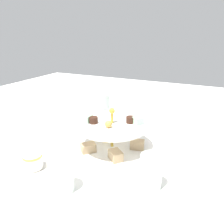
{
  "coord_description": "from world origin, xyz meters",
  "views": [
    {
      "loc": [
        -0.3,
        0.64,
        0.39
      ],
      "look_at": [
        0.0,
        0.0,
        0.14
      ],
      "focal_mm": 35.68,
      "sensor_mm": 36.0,
      "label": 1
    }
  ],
  "objects_px": {
    "water_glass_short_left": "(61,176)",
    "teacup_with_saucer": "(33,162)",
    "butter_knife_left": "(184,136)",
    "butter_knife_right": "(39,137)",
    "tiered_serving_stand": "(112,138)",
    "water_glass_tall_right": "(103,108)",
    "water_glass_mid_back": "(151,171)"
  },
  "relations": [
    {
      "from": "tiered_serving_stand",
      "to": "teacup_with_saucer",
      "type": "bearing_deg",
      "value": 53.5
    },
    {
      "from": "tiered_serving_stand",
      "to": "water_glass_short_left",
      "type": "bearing_deg",
      "value": 84.55
    },
    {
      "from": "teacup_with_saucer",
      "to": "butter_knife_right",
      "type": "relative_size",
      "value": 0.53
    },
    {
      "from": "butter_knife_right",
      "to": "water_glass_mid_back",
      "type": "relative_size",
      "value": 1.79
    },
    {
      "from": "water_glass_tall_right",
      "to": "tiered_serving_stand",
      "type": "bearing_deg",
      "value": 124.53
    },
    {
      "from": "teacup_with_saucer",
      "to": "butter_knife_right",
      "type": "distance_m",
      "value": 0.23
    },
    {
      "from": "tiered_serving_stand",
      "to": "water_glass_mid_back",
      "type": "relative_size",
      "value": 3.25
    },
    {
      "from": "teacup_with_saucer",
      "to": "butter_knife_left",
      "type": "relative_size",
      "value": 0.53
    },
    {
      "from": "water_glass_short_left",
      "to": "butter_knife_right",
      "type": "height_order",
      "value": "water_glass_short_left"
    },
    {
      "from": "water_glass_tall_right",
      "to": "water_glass_short_left",
      "type": "distance_m",
      "value": 0.48
    },
    {
      "from": "water_glass_tall_right",
      "to": "butter_knife_right",
      "type": "distance_m",
      "value": 0.31
    },
    {
      "from": "water_glass_tall_right",
      "to": "water_glass_mid_back",
      "type": "xyz_separation_m",
      "value": [
        -0.33,
        0.36,
        -0.02
      ]
    },
    {
      "from": "tiered_serving_stand",
      "to": "butter_knife_left",
      "type": "xyz_separation_m",
      "value": [
        -0.22,
        -0.21,
        -0.04
      ]
    },
    {
      "from": "butter_knife_left",
      "to": "teacup_with_saucer",
      "type": "bearing_deg",
      "value": 103.36
    },
    {
      "from": "water_glass_short_left",
      "to": "teacup_with_saucer",
      "type": "xyz_separation_m",
      "value": [
        0.14,
        -0.04,
        -0.02
      ]
    },
    {
      "from": "water_glass_tall_right",
      "to": "teacup_with_saucer",
      "type": "height_order",
      "value": "water_glass_tall_right"
    },
    {
      "from": "butter_knife_left",
      "to": "butter_knife_right",
      "type": "height_order",
      "value": "same"
    },
    {
      "from": "butter_knife_left",
      "to": "water_glass_mid_back",
      "type": "bearing_deg",
      "value": 138.73
    },
    {
      "from": "butter_knife_right",
      "to": "teacup_with_saucer",
      "type": "bearing_deg",
      "value": 25.06
    },
    {
      "from": "water_glass_tall_right",
      "to": "water_glass_short_left",
      "type": "height_order",
      "value": "water_glass_tall_right"
    },
    {
      "from": "water_glass_short_left",
      "to": "water_glass_mid_back",
      "type": "relative_size",
      "value": 0.87
    },
    {
      "from": "water_glass_tall_right",
      "to": "butter_knife_right",
      "type": "relative_size",
      "value": 0.79
    },
    {
      "from": "tiered_serving_stand",
      "to": "water_glass_short_left",
      "type": "distance_m",
      "value": 0.26
    },
    {
      "from": "tiered_serving_stand",
      "to": "teacup_with_saucer",
      "type": "relative_size",
      "value": 3.43
    },
    {
      "from": "water_glass_mid_back",
      "to": "water_glass_short_left",
      "type": "bearing_deg",
      "value": 28.63
    },
    {
      "from": "teacup_with_saucer",
      "to": "water_glass_tall_right",
      "type": "bearing_deg",
      "value": -91.98
    },
    {
      "from": "butter_knife_left",
      "to": "butter_knife_right",
      "type": "relative_size",
      "value": 1.0
    },
    {
      "from": "water_glass_tall_right",
      "to": "butter_knife_left",
      "type": "bearing_deg",
      "value": -179.52
    },
    {
      "from": "tiered_serving_stand",
      "to": "water_glass_tall_right",
      "type": "distance_m",
      "value": 0.26
    },
    {
      "from": "water_glass_short_left",
      "to": "butter_knife_left",
      "type": "xyz_separation_m",
      "value": [
        -0.24,
        -0.47,
        -0.04
      ]
    },
    {
      "from": "water_glass_short_left",
      "to": "butter_knife_left",
      "type": "height_order",
      "value": "water_glass_short_left"
    },
    {
      "from": "butter_knife_left",
      "to": "water_glass_mid_back",
      "type": "height_order",
      "value": "water_glass_mid_back"
    }
  ]
}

